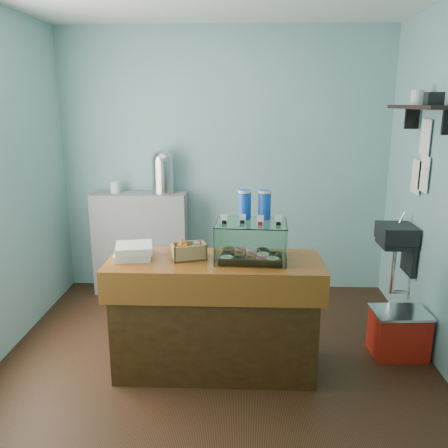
{
  "coord_description": "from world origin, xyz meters",
  "views": [
    {
      "loc": [
        0.2,
        -3.58,
        2.04
      ],
      "look_at": [
        0.06,
        -0.15,
        1.15
      ],
      "focal_mm": 38.0,
      "sensor_mm": 36.0,
      "label": 1
    }
  ],
  "objects_px": {
    "display_case": "(251,237)",
    "coffee_urn": "(163,170)",
    "red_cooler": "(399,333)",
    "counter": "(215,315)"
  },
  "relations": [
    {
      "from": "display_case",
      "to": "coffee_urn",
      "type": "bearing_deg",
      "value": 123.81
    },
    {
      "from": "counter",
      "to": "display_case",
      "type": "bearing_deg",
      "value": 11.67
    },
    {
      "from": "red_cooler",
      "to": "display_case",
      "type": "bearing_deg",
      "value": -173.39
    },
    {
      "from": "counter",
      "to": "coffee_urn",
      "type": "relative_size",
      "value": 3.45
    },
    {
      "from": "coffee_urn",
      "to": "red_cooler",
      "type": "bearing_deg",
      "value": -31.62
    },
    {
      "from": "display_case",
      "to": "coffee_urn",
      "type": "height_order",
      "value": "coffee_urn"
    },
    {
      "from": "red_cooler",
      "to": "coffee_urn",
      "type": "bearing_deg",
      "value": 144.99
    },
    {
      "from": "counter",
      "to": "red_cooler",
      "type": "xyz_separation_m",
      "value": [
        1.5,
        0.27,
        -0.26
      ]
    },
    {
      "from": "display_case",
      "to": "counter",
      "type": "bearing_deg",
      "value": -165.23
    },
    {
      "from": "counter",
      "to": "coffee_urn",
      "type": "xyz_separation_m",
      "value": [
        -0.64,
        1.59,
        0.89
      ]
    }
  ]
}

